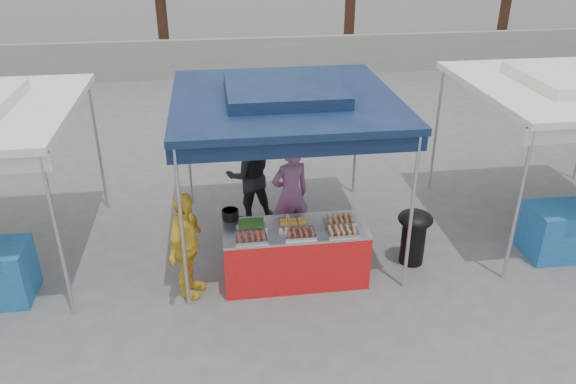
{
  "coord_description": "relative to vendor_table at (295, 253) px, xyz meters",
  "views": [
    {
      "loc": [
        -1.0,
        -6.71,
        4.78
      ],
      "look_at": [
        0.0,
        0.6,
        1.05
      ],
      "focal_mm": 35.0,
      "sensor_mm": 36.0,
      "label": 1
    }
  ],
  "objects": [
    {
      "name": "food_tray_bm",
      "position": [
        -0.02,
        0.08,
        0.46
      ],
      "size": [
        0.42,
        0.3,
        0.07
      ],
      "color": "silver",
      "rests_on": "vendor_table"
    },
    {
      "name": "food_tray_br",
      "position": [
        0.64,
        0.06,
        0.46
      ],
      "size": [
        0.42,
        0.3,
        0.07
      ],
      "color": "silver",
      "rests_on": "vendor_table"
    },
    {
      "name": "wok_burner",
      "position": [
        1.81,
        0.19,
        0.09
      ],
      "size": [
        0.51,
        0.51,
        0.86
      ],
      "rotation": [
        0.0,
        0.0,
        -0.19
      ],
      "color": "black",
      "rests_on": "ground_plane"
    },
    {
      "name": "skewer_cup",
      "position": [
        -0.12,
        -0.14,
        0.48
      ],
      "size": [
        0.09,
        0.09,
        0.11
      ],
      "primitive_type": "cylinder",
      "color": "#BBBBC2",
      "rests_on": "vendor_table"
    },
    {
      "name": "helper_man",
      "position": [
        -0.49,
        1.85,
        0.39
      ],
      "size": [
        0.87,
        0.73,
        1.63
      ],
      "primitive_type": "imported",
      "rotation": [
        0.0,
        0.0,
        3.29
      ],
      "color": "black",
      "rests_on": "ground_plane"
    },
    {
      "name": "food_tray_bl",
      "position": [
        -0.59,
        0.1,
        0.46
      ],
      "size": [
        0.42,
        0.3,
        0.07
      ],
      "color": "silver",
      "rests_on": "vendor_table"
    },
    {
      "name": "ground_plane",
      "position": [
        0.0,
        0.1,
        -0.43
      ],
      "size": [
        80.0,
        80.0,
        0.0
      ],
      "primitive_type": "plane",
      "color": "#595A5C"
    },
    {
      "name": "vendor_table",
      "position": [
        0.0,
        0.0,
        0.0
      ],
      "size": [
        2.0,
        0.8,
        0.85
      ],
      "color": "red",
      "rests_on": "ground_plane"
    },
    {
      "name": "cooking_pot",
      "position": [
        -0.87,
        0.37,
        0.49
      ],
      "size": [
        0.24,
        0.24,
        0.14
      ],
      "primitive_type": "cylinder",
      "color": "black",
      "rests_on": "vendor_table"
    },
    {
      "name": "vendor_woman",
      "position": [
        0.08,
        1.0,
        0.43
      ],
      "size": [
        0.71,
        0.57,
        1.7
      ],
      "primitive_type": "imported",
      "rotation": [
        0.0,
        0.0,
        3.44
      ],
      "color": "#895780",
      "rests_on": "ground_plane"
    },
    {
      "name": "food_tray_fm",
      "position": [
        0.03,
        -0.22,
        0.46
      ],
      "size": [
        0.42,
        0.3,
        0.07
      ],
      "color": "silver",
      "rests_on": "vendor_table"
    },
    {
      "name": "main_canopy",
      "position": [
        0.0,
        1.07,
        1.94
      ],
      "size": [
        3.2,
        3.2,
        2.57
      ],
      "color": "#BBBBC2",
      "rests_on": "ground_plane"
    },
    {
      "name": "food_tray_fr",
      "position": [
        0.61,
        -0.24,
        0.46
      ],
      "size": [
        0.42,
        0.3,
        0.07
      ],
      "color": "silver",
      "rests_on": "vendor_table"
    },
    {
      "name": "crate_left",
      "position": [
        -0.42,
        0.64,
        -0.27
      ],
      "size": [
        0.53,
        0.37,
        0.32
      ],
      "primitive_type": "cube",
      "color": "#133CA2",
      "rests_on": "ground_plane"
    },
    {
      "name": "food_tray_fl",
      "position": [
        -0.62,
        -0.24,
        0.46
      ],
      "size": [
        0.42,
        0.3,
        0.07
      ],
      "color": "silver",
      "rests_on": "vendor_table"
    },
    {
      "name": "back_wall",
      "position": [
        0.0,
        11.1,
        0.17
      ],
      "size": [
        40.0,
        0.25,
        1.2
      ],
      "primitive_type": "cube",
      "color": "gray",
      "rests_on": "ground_plane"
    },
    {
      "name": "customer_person",
      "position": [
        -1.49,
        -0.14,
        0.35
      ],
      "size": [
        0.69,
        0.98,
        1.54
      ],
      "primitive_type": "imported",
      "rotation": [
        0.0,
        0.0,
        1.19
      ],
      "color": "gold",
      "rests_on": "ground_plane"
    },
    {
      "name": "crate_right",
      "position": [
        0.35,
        0.69,
        -0.28
      ],
      "size": [
        0.48,
        0.33,
        0.29
      ],
      "primitive_type": "cube",
      "color": "#133CA2",
      "rests_on": "ground_plane"
    },
    {
      "name": "crate_stacked",
      "position": [
        0.35,
        0.69,
        -0.0
      ],
      "size": [
        0.45,
        0.31,
        0.27
      ],
      "primitive_type": "cube",
      "color": "#133CA2",
      "rests_on": "crate_right"
    }
  ]
}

